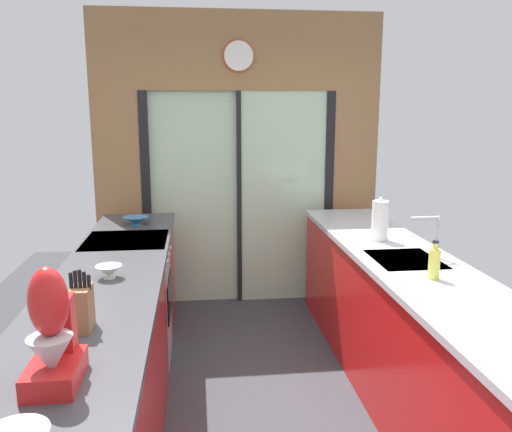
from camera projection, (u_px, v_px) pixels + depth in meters
ground_plane at (263, 398)px, 3.40m from camera, size 5.04×7.60×0.02m
back_wall_unit at (239, 144)px, 4.84m from camera, size 2.64×0.12×2.70m
left_counter_run at (103, 375)px, 2.75m from camera, size 0.62×3.80×0.92m
right_counter_run at (420, 344)px, 3.12m from camera, size 0.62×3.80×0.92m
sink_faucet at (433, 230)px, 3.25m from camera, size 0.19×0.02×0.27m
oven_range at (129, 301)px, 3.84m from camera, size 0.60×0.60×0.92m
mixing_bowl_mid at (109, 271)px, 2.89m from camera, size 0.15×0.15×0.07m
mixing_bowl_far at (136, 220)px, 4.22m from camera, size 0.21×0.21×0.07m
knife_block at (82, 307)px, 2.20m from camera, size 0.09×0.14×0.27m
stand_mixer at (53, 339)px, 1.76m from camera, size 0.17×0.27×0.42m
soap_bottle at (434, 263)px, 2.87m from camera, size 0.06×0.06×0.22m
paper_towel_roll at (380, 221)px, 3.70m from camera, size 0.13×0.13×0.31m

